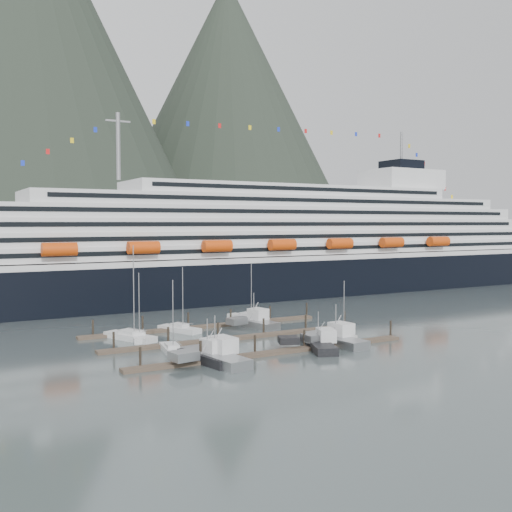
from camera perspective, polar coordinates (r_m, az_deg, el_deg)
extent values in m
plane|color=#475454|center=(103.47, 1.39, -7.96)|extent=(1600.00, 1600.00, 0.00)
cone|color=black|center=(673.12, -21.44, 16.75)|extent=(400.00, 400.00, 420.00)
cone|color=black|center=(801.41, -2.78, 12.91)|extent=(360.00, 360.00, 360.00)
cube|color=black|center=(162.50, -0.89, -2.45)|extent=(210.00, 28.00, 12.00)
cube|color=silver|center=(161.99, -0.89, -0.16)|extent=(205.80, 27.44, 1.50)
cube|color=silver|center=(164.28, 0.65, 0.79)|extent=(185.00, 26.00, 3.20)
cube|color=black|center=(153.10, 3.08, 0.67)|extent=(175.75, 0.20, 1.00)
cube|color=silver|center=(165.18, 1.25, 1.92)|extent=(180.00, 25.00, 3.20)
cube|color=black|center=(154.49, 3.61, 1.88)|extent=(171.00, 0.20, 1.00)
cube|color=silver|center=(166.16, 1.85, 3.03)|extent=(172.00, 24.00, 3.20)
cube|color=black|center=(155.96, 4.13, 3.07)|extent=(163.40, 0.20, 1.00)
cube|color=silver|center=(167.22, 2.44, 4.12)|extent=(160.00, 23.00, 3.20)
cube|color=black|center=(157.50, 4.65, 4.23)|extent=(152.00, 0.20, 1.00)
cube|color=silver|center=(168.35, 3.02, 5.17)|extent=(140.00, 22.00, 3.00)
cube|color=black|center=(159.12, 5.15, 5.33)|extent=(133.00, 0.20, 1.00)
cube|color=silver|center=(169.55, 3.60, 6.17)|extent=(95.00, 20.00, 3.00)
cube|color=black|center=(161.21, 5.55, 6.37)|extent=(90.25, 0.20, 1.00)
cube|color=silver|center=(194.37, 13.65, 7.04)|extent=(22.00, 16.00, 6.00)
cube|color=black|center=(194.72, 13.66, 8.36)|extent=(10.00, 10.00, 3.00)
cylinder|color=gray|center=(149.47, -12.99, 10.15)|extent=(1.00, 1.00, 16.00)
cylinder|color=gray|center=(195.30, 13.69, 9.96)|extent=(0.80, 0.80, 10.00)
cylinder|color=#DB430B|center=(129.87, -18.22, 0.60)|extent=(7.00, 2.80, 2.80)
cylinder|color=#DB430B|center=(134.45, -10.67, 0.79)|extent=(7.00, 2.80, 2.80)
cylinder|color=#DB430B|center=(141.19, -3.72, 0.96)|extent=(7.00, 2.80, 2.80)
cylinder|color=#DB430B|center=(149.81, 2.51, 1.09)|extent=(7.00, 2.80, 2.80)
cylinder|color=#DB430B|center=(159.99, 8.00, 1.20)|extent=(7.00, 2.80, 2.80)
cylinder|color=#DB430B|center=(171.47, 12.80, 1.28)|extent=(7.00, 2.80, 2.80)
cylinder|color=#DB430B|center=(183.99, 16.97, 1.35)|extent=(7.00, 2.80, 2.80)
cube|color=#45392C|center=(92.50, 1.87, -9.15)|extent=(48.00, 2.00, 0.50)
cylinder|color=black|center=(84.65, -10.97, -9.58)|extent=(0.36, 0.36, 3.20)
cylinder|color=black|center=(87.80, -5.31, -9.07)|extent=(0.36, 0.36, 3.20)
cylinder|color=black|center=(91.72, -0.11, -8.52)|extent=(0.36, 0.36, 3.20)
cylinder|color=black|center=(96.33, 4.62, -7.96)|extent=(0.36, 0.36, 3.20)
cylinder|color=black|center=(101.53, 8.88, -7.41)|extent=(0.36, 0.36, 3.20)
cylinder|color=black|center=(107.23, 12.70, -6.88)|extent=(0.36, 0.36, 3.20)
cube|color=#45392C|center=(103.62, -1.87, -7.80)|extent=(48.00, 2.00, 0.50)
cylinder|color=black|center=(96.83, -13.40, -7.98)|extent=(0.36, 0.36, 3.20)
cylinder|color=black|center=(99.59, -8.37, -7.61)|extent=(0.36, 0.36, 3.20)
cylinder|color=black|center=(103.07, -3.65, -7.22)|extent=(0.36, 0.36, 3.20)
cylinder|color=black|center=(107.19, 0.73, -6.81)|extent=(0.36, 0.36, 3.20)
cylinder|color=black|center=(111.88, 4.75, -6.39)|extent=(0.36, 0.36, 3.20)
cylinder|color=black|center=(117.08, 8.43, -5.99)|extent=(0.36, 0.36, 3.20)
cube|color=#45392C|center=(115.14, -4.86, -6.70)|extent=(48.00, 2.00, 0.50)
cylinder|color=black|center=(109.20, -15.27, -6.73)|extent=(0.36, 0.36, 3.20)
cylinder|color=black|center=(111.65, -10.75, -6.46)|extent=(0.36, 0.36, 3.20)
cylinder|color=black|center=(114.76, -6.46, -6.16)|extent=(0.36, 0.36, 3.20)
cylinder|color=black|center=(118.48, -2.42, -5.84)|extent=(0.36, 0.36, 3.20)
cylinder|color=black|center=(122.74, 1.35, -5.53)|extent=(0.36, 0.36, 3.20)
cylinder|color=black|center=(127.50, 4.85, -5.21)|extent=(0.36, 0.36, 3.20)
cube|color=silver|center=(105.22, -11.09, -7.69)|extent=(4.02, 8.71, 1.31)
cube|color=silver|center=(105.06, -11.10, -7.25)|extent=(2.41, 3.25, 0.75)
cylinder|color=gray|center=(103.43, -11.07, -4.54)|extent=(0.15, 0.15, 10.73)
cube|color=silver|center=(94.21, -8.00, -8.95)|extent=(3.85, 9.36, 1.27)
cube|color=silver|center=(94.05, -8.00, -8.48)|extent=(2.32, 3.44, 0.73)
cylinder|color=gray|center=(92.28, -7.92, -5.53)|extent=(0.15, 0.15, 10.52)
cube|color=silver|center=(105.48, -11.91, -7.68)|extent=(6.86, 10.96, 1.50)
cube|color=silver|center=(105.30, -11.91, -7.15)|extent=(3.47, 4.31, 0.86)
cylinder|color=gray|center=(103.43, -11.57, -3.21)|extent=(0.17, 0.17, 15.24)
cube|color=silver|center=(111.44, -7.30, -7.05)|extent=(5.99, 9.07, 1.37)
cube|color=silver|center=(111.28, -7.31, -6.60)|extent=(3.07, 3.62, 0.78)
cylinder|color=gray|center=(109.91, -6.99, -3.95)|extent=(0.16, 0.16, 11.02)
cube|color=silver|center=(123.67, -0.78, -6.00)|extent=(5.30, 10.15, 1.32)
cube|color=silver|center=(123.54, -0.78, -5.62)|extent=(2.83, 3.86, 0.75)
cylinder|color=gray|center=(122.17, -0.45, -3.27)|extent=(0.15, 0.15, 10.82)
cube|color=silver|center=(106.72, 8.17, -7.51)|extent=(3.74, 7.95, 1.19)
cube|color=silver|center=(106.58, 8.18, -7.13)|extent=(2.22, 2.97, 0.68)
cylinder|color=gray|center=(105.20, 8.38, -4.84)|extent=(0.14, 0.14, 9.21)
cube|color=#949699|center=(87.23, -3.93, -9.85)|extent=(5.59, 13.91, 2.08)
cube|color=#949699|center=(84.30, -6.90, -9.41)|extent=(3.92, 3.44, 1.25)
cube|color=silver|center=(87.52, -3.19, -8.43)|extent=(3.45, 4.42, 2.29)
cube|color=black|center=(87.36, -3.19, -7.90)|extent=(3.20, 4.12, 0.52)
cylinder|color=gray|center=(86.45, -3.94, -7.39)|extent=(0.17, 0.17, 5.20)
cube|color=black|center=(87.45, -4.66, -9.82)|extent=(5.42, 11.13, 1.94)
cube|color=black|center=(84.97, -6.92, -9.39)|extent=(3.68, 2.92, 1.16)
cube|color=silver|center=(87.66, -4.09, -8.53)|extent=(3.27, 3.65, 2.13)
cube|color=black|center=(87.50, -4.09, -8.03)|extent=(3.03, 3.41, 0.48)
cylinder|color=gray|center=(86.73, -4.67, -7.55)|extent=(0.16, 0.16, 4.85)
cube|color=black|center=(97.01, 5.94, -8.52)|extent=(7.63, 13.03, 1.81)
cube|color=black|center=(95.75, 3.11, -7.99)|extent=(3.89, 3.72, 1.09)
cube|color=silver|center=(96.98, 6.68, -7.48)|extent=(3.74, 4.47, 2.00)
cube|color=black|center=(96.85, 6.68, -7.06)|extent=(3.48, 4.17, 0.45)
cylinder|color=gray|center=(96.39, 5.95, -6.61)|extent=(0.15, 0.15, 4.54)
cube|color=#949699|center=(100.24, 7.59, -8.15)|extent=(4.85, 12.58, 2.05)
cube|color=#949699|center=(96.96, 5.53, -7.75)|extent=(3.72, 3.02, 1.23)
cube|color=silver|center=(100.68, 8.12, -6.94)|extent=(3.21, 3.94, 2.25)
cube|color=black|center=(100.54, 8.12, -6.48)|extent=(2.98, 3.68, 0.51)
cylinder|color=gray|center=(99.57, 7.61, -6.04)|extent=(0.16, 0.16, 5.12)
cube|color=#949699|center=(115.55, -0.22, -6.60)|extent=(5.96, 11.67, 2.03)
cube|color=#949699|center=(112.62, -1.84, -6.20)|extent=(3.89, 3.14, 1.22)
cube|color=silver|center=(115.96, 0.20, -5.57)|extent=(3.49, 3.88, 2.23)
cube|color=black|center=(115.84, 0.20, -5.18)|extent=(3.25, 3.62, 0.51)
cylinder|color=gray|center=(114.98, -0.22, -4.78)|extent=(0.16, 0.16, 5.07)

